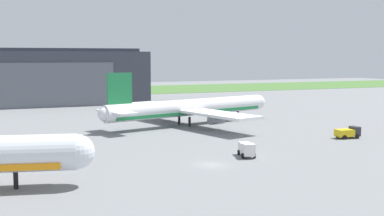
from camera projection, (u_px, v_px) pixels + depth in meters
name	position (u px, v px, depth m)	size (l,w,h in m)	color
ground_plane	(212.00, 165.00, 69.89)	(440.00, 440.00, 0.00)	slate
grass_field_strip	(64.00, 92.00, 214.34)	(440.00, 56.00, 0.08)	#487234
airliner_far_right	(190.00, 108.00, 110.32)	(44.86, 41.68, 12.21)	white
fuel_bowser	(247.00, 149.00, 75.59)	(2.92, 4.69, 2.27)	white
baggage_tug	(348.00, 132.00, 92.70)	(4.72, 2.92, 2.19)	#2D2D33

